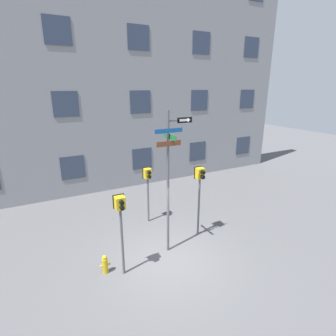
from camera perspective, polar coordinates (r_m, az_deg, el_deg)
name	(u,v)px	position (r m, az deg, el deg)	size (l,w,h in m)	color
ground_plane	(169,260)	(9.75, 0.26, -19.34)	(60.00, 60.00, 0.00)	#515154
building_facade	(102,70)	(15.04, -14.26, 19.94)	(24.00, 0.63, 13.27)	gray
street_sign_pole	(170,172)	(8.87, 0.38, -0.91)	(1.39, 0.86, 5.12)	#4C4C51
pedestrian_signal_left	(121,215)	(8.16, -10.27, -9.96)	(0.35, 0.40, 2.73)	#4C4C51
pedestrian_signal_right	(200,183)	(10.20, 6.94, -3.30)	(0.35, 0.40, 2.89)	#4C4C51
pedestrian_signal_across	(148,180)	(11.30, -4.43, -2.66)	(0.35, 0.40, 2.51)	#4C4C51
fire_hydrant	(105,264)	(9.26, -13.54, -19.71)	(0.34, 0.18, 0.65)	gold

